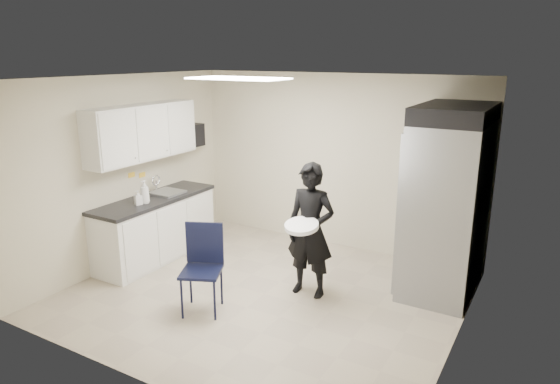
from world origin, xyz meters
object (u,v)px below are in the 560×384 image
Objects in this scene: lower_counter at (156,229)px; commercial_fridge at (447,208)px; man_tuxedo at (310,230)px; folding_chair at (201,272)px.

lower_counter is 3.98m from commercial_fridge.
man_tuxedo is at bearing 2.56° from lower_counter.
folding_chair is (1.56, -0.91, 0.06)m from lower_counter.
man_tuxedo is (0.86, 1.02, 0.33)m from folding_chair.
lower_counter is at bearing -179.80° from man_tuxedo.
folding_chair reaches higher than lower_counter.
lower_counter is 1.16× the size of man_tuxedo.
man_tuxedo reaches higher than folding_chair.
folding_chair is (-2.22, -1.99, -0.56)m from commercial_fridge.
folding_chair is at bearing -132.43° from man_tuxedo.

